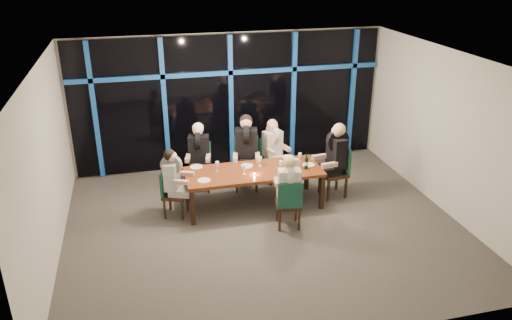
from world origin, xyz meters
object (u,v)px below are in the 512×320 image
object	(u,v)px
chair_end_left	(171,191)
wine_bottle	(306,163)
dining_table	(253,174)
chair_far_mid	(246,160)
diner_end_left	(174,173)
diner_near_mid	(289,181)
chair_far_left	(200,163)
chair_end_right	(338,168)
diner_far_mid	(246,142)
diner_far_right	(273,142)
diner_far_left	(199,147)
chair_far_right	(271,157)
diner_end_right	(335,150)
water_pitcher	(296,164)
chair_near_mid	(289,202)

from	to	relation	value
chair_end_left	wine_bottle	size ratio (longest dim) A/B	2.93
dining_table	chair_far_mid	size ratio (longest dim) A/B	2.40
chair_far_mid	diner_end_left	xyz separation A→B (m)	(-1.56, -0.89, 0.26)
diner_end_left	diner_near_mid	size ratio (longest dim) A/B	0.97
chair_far_left	diner_near_mid	world-z (taller)	diner_near_mid
chair_far_mid	wine_bottle	xyz separation A→B (m)	(0.94, -1.04, 0.26)
chair_end_right	wine_bottle	size ratio (longest dim) A/B	3.39
chair_end_left	diner_far_mid	xyz separation A→B (m)	(1.62, 0.77, 0.53)
chair_end_left	diner_far_right	bearing A→B (deg)	-44.28
chair_end_left	diner_far_left	size ratio (longest dim) A/B	0.95
diner_far_right	diner_end_left	xyz separation A→B (m)	(-2.18, -1.00, -0.03)
diner_far_right	wine_bottle	distance (m)	1.20
chair_far_right	chair_end_left	size ratio (longest dim) A/B	1.04
chair_far_right	diner_far_left	bearing A→B (deg)	167.55
diner_far_left	diner_end_right	world-z (taller)	diner_end_right
chair_far_mid	diner_end_right	size ratio (longest dim) A/B	1.06
water_pitcher	diner_far_mid	bearing A→B (deg)	115.27
diner_far_right	chair_end_left	bearing A→B (deg)	-172.80
chair_far_mid	diner_far_left	xyz separation A→B (m)	(-0.97, 0.09, 0.33)
diner_far_left	diner_far_right	bearing A→B (deg)	14.31
diner_end_left	diner_end_right	distance (m)	3.17
chair_far_mid	water_pitcher	xyz separation A→B (m)	(0.75, -0.98, 0.24)
diner_far_left	diner_near_mid	distance (m)	2.29
chair_end_right	wine_bottle	xyz separation A→B (m)	(-0.75, -0.21, 0.28)
chair_end_left	chair_end_right	distance (m)	3.32
chair_far_right	diner_far_mid	distance (m)	0.84
chair_far_left	diner_end_right	size ratio (longest dim) A/B	0.96
chair_end_left	wine_bottle	xyz separation A→B (m)	(2.57, -0.18, 0.36)
chair_far_mid	diner_far_right	xyz separation A→B (m)	(0.61, 0.12, 0.29)
chair_far_right	diner_end_left	world-z (taller)	diner_end_left
chair_far_right	chair_end_right	world-z (taller)	chair_end_right
diner_far_right	diner_end_left	size ratio (longest dim) A/B	1.04
diner_far_mid	water_pitcher	xyz separation A→B (m)	(0.77, -0.89, -0.19)
chair_far_mid	chair_end_left	world-z (taller)	chair_far_mid
chair_near_mid	diner_far_right	xyz separation A→B (m)	(0.27, 1.97, 0.37)
chair_far_left	chair_end_right	size ratio (longest dim) A/B	0.94
chair_far_left	diner_near_mid	xyz separation A→B (m)	(1.31, -1.94, 0.35)
chair_far_left	diner_far_mid	xyz separation A→B (m)	(0.93, -0.26, 0.48)
diner_far_right	chair_near_mid	bearing A→B (deg)	-113.98
diner_far_left	diner_end_left	world-z (taller)	diner_far_left
water_pitcher	diner_far_right	bearing A→B (deg)	81.49
chair_far_left	chair_far_right	bearing A→B (deg)	14.16
dining_table	diner_far_right	world-z (taller)	diner_far_right
diner_end_right	chair_near_mid	bearing A→B (deg)	-56.34
chair_far_left	wine_bottle	distance (m)	2.26
chair_far_left	chair_end_left	world-z (taller)	chair_far_left
chair_far_mid	water_pitcher	world-z (taller)	chair_far_mid
chair_far_right	water_pitcher	world-z (taller)	water_pitcher
dining_table	diner_far_right	distance (m)	1.22
chair_end_left	diner_near_mid	world-z (taller)	diner_near_mid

